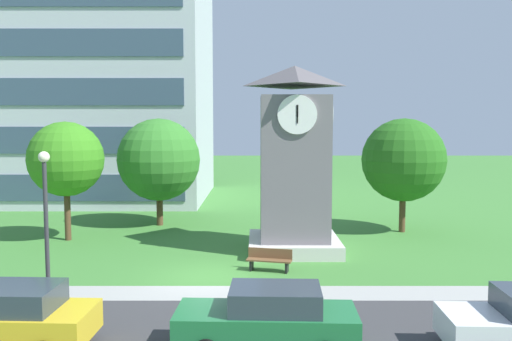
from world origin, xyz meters
name	(u,v)px	position (x,y,z in m)	size (l,w,h in m)	color
ground_plane	(209,277)	(0.00, 0.00, 0.00)	(160.00, 160.00, 0.00)	#3D7A33
kerb_strip	(204,293)	(0.00, -2.00, 0.00)	(120.00, 1.60, 0.01)	#9E9E99
office_building	(85,36)	(-11.74, 22.36, 12.80)	(19.23, 14.21, 25.60)	#B7BCC6
clock_tower	(295,171)	(3.62, 4.20, 3.73)	(4.13, 4.13, 8.49)	slate
park_bench	(271,260)	(2.40, 0.79, 0.46)	(1.86, 0.89, 0.88)	brown
street_lamp	(47,207)	(-4.95, -2.97, 3.16)	(0.36, 0.36, 4.98)	#333338
tree_by_building	(160,160)	(-3.73, 10.46, 3.81)	(4.75, 4.75, 6.20)	#513823
tree_streetside	(67,159)	(-7.66, 6.46, 4.11)	(3.75, 3.75, 6.00)	#513823
tree_near_tower	(405,160)	(9.84, 8.53, 3.93)	(4.49, 4.49, 6.18)	#513823
parked_car_yellow	(11,317)	(-4.52, -6.62, 0.86)	(4.46, 2.20, 1.69)	gold
parked_car_green	(270,318)	(2.18, -6.69, 0.86)	(4.71, 2.08, 1.69)	#1E6B38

